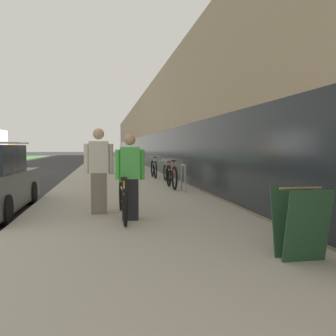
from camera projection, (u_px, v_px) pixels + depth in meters
name	position (u px, v px, depth m)	size (l,w,h in m)	color
sidewalk_slab	(113.00, 167.00, 26.90)	(4.71, 70.00, 0.12)	#A39E8E
storefront_facade	(189.00, 133.00, 35.86)	(10.01, 70.00, 5.67)	tan
tandem_bicycle	(123.00, 199.00, 7.37)	(0.52, 2.37, 0.84)	black
person_rider	(130.00, 177.00, 7.08)	(0.55, 0.22, 1.63)	black
person_bystander	(99.00, 171.00, 7.77)	(0.60, 0.24, 1.77)	#756B5B
bike_rack_hoop	(183.00, 175.00, 11.65)	(0.05, 0.60, 0.84)	gray
cruiser_bike_nearest	(172.00, 176.00, 12.55)	(0.52, 1.87, 0.98)	black
cruiser_bike_middle	(167.00, 173.00, 14.80)	(0.52, 1.79, 0.84)	black
cruiser_bike_farthest	(154.00, 169.00, 16.90)	(0.52, 1.83, 0.97)	black
sandwich_board_sign	(300.00, 223.00, 4.62)	(0.56, 0.56, 0.90)	#23472D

